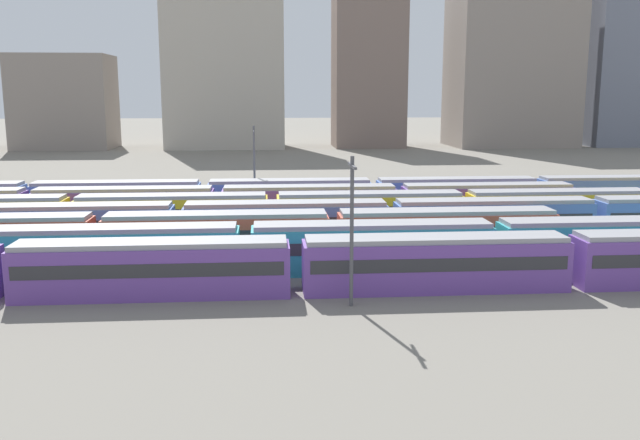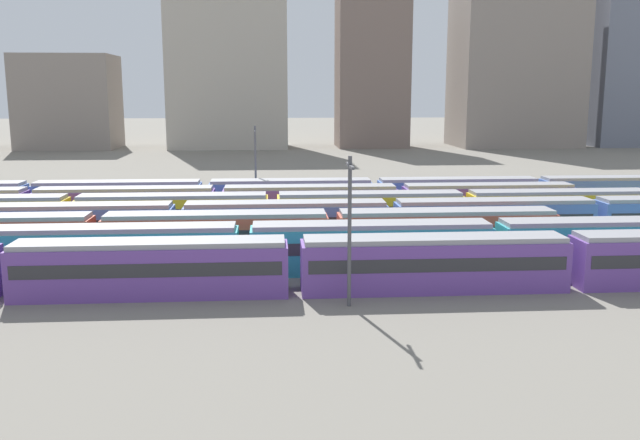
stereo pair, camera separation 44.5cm
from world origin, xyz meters
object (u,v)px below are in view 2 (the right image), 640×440
at_px(train_track_2, 217,235).
at_px(train_track_3, 286,222).
at_px(train_track_0, 434,263).
at_px(train_track_5, 219,204).
at_px(catenary_pole_1, 256,163).
at_px(train_track_4, 370,211).
at_px(train_track_1, 371,247).
at_px(catenary_pole_0, 350,224).
at_px(train_track_6, 375,195).

bearing_deg(train_track_2, train_track_3, 42.21).
relative_size(train_track_0, train_track_5, 1.25).
bearing_deg(catenary_pole_1, train_track_0, -69.58).
distance_m(train_track_4, train_track_5, 15.86).
height_order(train_track_1, train_track_2, same).
bearing_deg(train_track_1, train_track_2, 156.33).
bearing_deg(catenary_pole_0, train_track_2, 124.41).
distance_m(train_track_4, catenary_pole_0, 24.62).
xyz_separation_m(train_track_3, catenary_pole_0, (3.53, -18.72, 3.38)).
bearing_deg(train_track_4, train_track_6, 78.78).
bearing_deg(train_track_0, train_track_4, 93.77).
xyz_separation_m(train_track_1, train_track_3, (-6.13, 10.40, 0.00)).
relative_size(train_track_1, train_track_5, 1.25).
distance_m(train_track_1, train_track_6, 26.34).
distance_m(train_track_2, train_track_3, 7.74).
relative_size(train_track_5, train_track_6, 0.66).
height_order(train_track_5, catenary_pole_1, catenary_pole_1).
relative_size(train_track_2, train_track_6, 0.50).
distance_m(train_track_2, train_track_4, 17.45).
xyz_separation_m(train_track_2, catenary_pole_1, (2.70, 23.68, 3.40)).
xyz_separation_m(train_track_3, train_track_4, (8.28, 5.20, 0.00)).
bearing_deg(train_track_5, catenary_pole_1, 65.60).
bearing_deg(train_track_3, train_track_6, 56.44).
bearing_deg(train_track_4, train_track_2, -143.43).
xyz_separation_m(train_track_0, catenary_pole_1, (-12.69, 34.08, 3.40)).
height_order(train_track_1, catenary_pole_0, catenary_pole_0).
bearing_deg(catenary_pole_0, train_track_0, 27.02).
bearing_deg(train_track_5, catenary_pole_0, -70.64).
bearing_deg(train_track_1, train_track_6, 80.78).
xyz_separation_m(train_track_2, train_track_3, (5.73, 5.20, 0.00)).
bearing_deg(train_track_6, train_track_3, -123.56).
xyz_separation_m(train_track_6, catenary_pole_0, (-6.82, -34.32, 3.38)).
relative_size(train_track_5, catenary_pole_1, 7.85).
height_order(train_track_1, train_track_5, same).
distance_m(train_track_3, catenary_pole_1, 19.04).
height_order(catenary_pole_0, catenary_pole_1, catenary_pole_1).
distance_m(train_track_0, catenary_pole_1, 36.53).
distance_m(train_track_1, catenary_pole_1, 30.49).
xyz_separation_m(train_track_5, catenary_pole_0, (10.23, -29.12, 3.38)).
bearing_deg(train_track_6, train_track_2, -127.71).
xyz_separation_m(train_track_1, train_track_2, (-11.86, 5.20, -0.00)).
bearing_deg(catenary_pole_0, train_track_4, 78.76).
bearing_deg(train_track_3, train_track_5, 122.80).
distance_m(train_track_1, train_track_3, 12.07).
relative_size(train_track_2, train_track_3, 0.60).
distance_m(train_track_2, train_track_5, 15.63).
bearing_deg(train_track_4, train_track_3, -147.88).
height_order(train_track_0, train_track_5, same).
distance_m(train_track_6, catenary_pole_0, 35.16).
relative_size(train_track_2, catenary_pole_1, 5.86).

